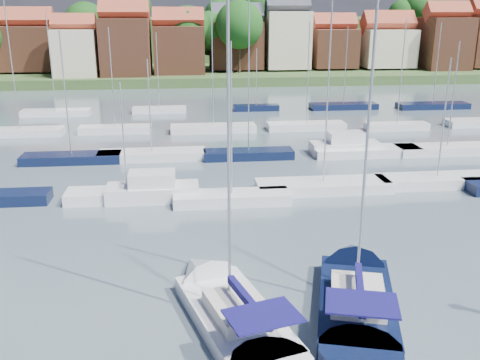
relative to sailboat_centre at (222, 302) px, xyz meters
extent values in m
plane|color=#42515A|center=(1.27, 36.20, -0.35)|extent=(260.00, 260.00, 0.00)
cube|color=silver|center=(0.46, -1.63, -0.10)|extent=(5.44, 8.70, 1.20)
cone|color=silver|center=(-0.91, 3.24, -0.10)|extent=(4.31, 4.70, 3.37)
cube|color=beige|center=(0.61, -2.17, 0.85)|extent=(3.19, 3.88, 0.70)
cylinder|color=#B2B2B7|center=(0.31, -1.09, 7.99)|extent=(0.14, 0.14, 14.98)
cylinder|color=#B2B2B7|center=(0.92, -3.25, 1.70)|extent=(1.32, 4.35, 0.10)
cube|color=#131050|center=(0.92, -3.25, 1.85)|extent=(1.45, 4.19, 0.35)
cube|color=#131050|center=(1.31, -4.65, 2.00)|extent=(3.31, 2.72, 0.08)
cube|color=black|center=(6.43, -1.02, -0.10)|extent=(5.67, 9.04, 1.20)
cone|color=black|center=(7.87, 4.03, -0.10)|extent=(4.49, 4.89, 3.50)
cylinder|color=black|center=(5.27, -5.05, -0.10)|extent=(4.33, 4.33, 1.20)
cube|color=beige|center=(6.27, -1.58, 0.85)|extent=(3.32, 4.04, 0.70)
cylinder|color=#B2B2B7|center=(6.59, -0.46, 8.45)|extent=(0.14, 0.14, 15.91)
cylinder|color=#B2B2B7|center=(5.95, -2.70, 1.70)|extent=(1.38, 4.51, 0.10)
cube|color=#131050|center=(5.95, -2.70, 1.85)|extent=(1.51, 4.34, 0.35)
cube|color=#131050|center=(5.53, -4.16, 2.00)|extent=(3.44, 2.84, 0.08)
sphere|color=#D85914|center=(7.06, 3.39, -0.35)|extent=(0.50, 0.50, 0.50)
cube|color=silver|center=(-6.00, 16.40, 0.00)|extent=(9.22, 2.58, 1.00)
cylinder|color=#B2B2B7|center=(-6.00, 16.40, 4.59)|extent=(0.12, 0.12, 8.18)
cube|color=silver|center=(1.90, 14.81, 0.00)|extent=(8.78, 2.46, 1.00)
cylinder|color=#B2B2B7|center=(1.90, 14.81, 6.03)|extent=(0.12, 0.12, 11.06)
cube|color=silver|center=(9.50, 16.86, 0.00)|extent=(10.79, 3.02, 1.00)
cylinder|color=#B2B2B7|center=(9.50, 16.86, 7.94)|extent=(0.12, 0.12, 14.87)
cube|color=silver|center=(19.25, 17.22, 0.00)|extent=(10.13, 2.84, 1.00)
cylinder|color=#B2B2B7|center=(19.25, 17.22, 5.30)|extent=(0.12, 0.12, 9.59)
cube|color=silver|center=(-4.04, 16.20, 0.15)|extent=(7.00, 2.60, 1.40)
cube|color=silver|center=(-4.04, 16.20, 1.25)|extent=(3.50, 2.20, 1.30)
cube|color=black|center=(-12.28, 27.83, 0.00)|extent=(9.30, 2.60, 1.00)
cylinder|color=#B2B2B7|center=(-12.28, 27.83, 6.24)|extent=(0.12, 0.12, 11.48)
cube|color=silver|center=(-4.67, 28.21, 0.00)|extent=(10.40, 2.91, 1.00)
cylinder|color=#B2B2B7|center=(-4.67, 28.21, 4.89)|extent=(0.12, 0.12, 8.77)
cube|color=black|center=(4.75, 27.48, 0.00)|extent=(8.80, 2.46, 1.00)
cylinder|color=#B2B2B7|center=(4.75, 27.48, 7.67)|extent=(0.12, 0.12, 14.33)
cube|color=silver|center=(16.67, 27.36, 0.00)|extent=(10.73, 3.00, 1.00)
cylinder|color=#B2B2B7|center=(16.67, 27.36, 6.57)|extent=(0.12, 0.12, 12.14)
cube|color=silver|center=(25.09, 27.16, 0.00)|extent=(10.48, 2.93, 1.00)
cylinder|color=#B2B2B7|center=(25.09, 27.16, 5.64)|extent=(0.12, 0.12, 10.28)
cube|color=silver|center=(14.73, 28.20, 0.15)|extent=(7.00, 2.60, 1.40)
cube|color=silver|center=(14.73, 28.20, 1.25)|extent=(3.50, 2.20, 1.30)
cube|color=silver|center=(-20.44, 40.41, 0.00)|extent=(9.71, 2.72, 1.00)
cylinder|color=#B2B2B7|center=(-20.44, 40.41, 7.94)|extent=(0.12, 0.12, 14.88)
cube|color=silver|center=(-9.57, 40.71, 0.00)|extent=(8.49, 2.38, 1.00)
cylinder|color=#B2B2B7|center=(-9.57, 40.71, 6.16)|extent=(0.12, 0.12, 11.31)
cube|color=silver|center=(2.06, 39.97, 0.00)|extent=(10.16, 2.85, 1.00)
cylinder|color=#B2B2B7|center=(2.06, 39.97, 7.80)|extent=(0.12, 0.12, 14.59)
cube|color=silver|center=(13.44, 40.09, 0.00)|extent=(9.53, 2.67, 1.00)
cylinder|color=#B2B2B7|center=(13.44, 40.09, 6.46)|extent=(0.12, 0.12, 11.91)
cube|color=silver|center=(24.43, 38.70, 0.00)|extent=(7.62, 2.13, 1.00)
cylinder|color=#B2B2B7|center=(24.43, 38.70, 6.57)|extent=(0.12, 0.12, 12.13)
cube|color=silver|center=(-18.99, 52.75, 0.00)|extent=(9.24, 2.59, 1.00)
cylinder|color=#B2B2B7|center=(-18.99, 52.75, 7.08)|extent=(0.12, 0.12, 13.17)
cube|color=silver|center=(-4.81, 53.50, 0.00)|extent=(7.57, 2.12, 1.00)
cylinder|color=#B2B2B7|center=(-4.81, 53.50, 5.62)|extent=(0.12, 0.12, 10.24)
cube|color=black|center=(9.15, 53.67, 0.00)|extent=(6.58, 1.84, 1.00)
cylinder|color=#B2B2B7|center=(9.15, 53.67, 4.51)|extent=(0.12, 0.12, 8.01)
cube|color=black|center=(22.21, 53.60, 0.00)|extent=(9.92, 2.78, 1.00)
cylinder|color=#B2B2B7|center=(22.21, 53.60, 5.96)|extent=(0.12, 0.12, 10.92)
cube|color=black|center=(35.55, 52.56, 0.00)|extent=(10.55, 2.95, 1.00)
cylinder|color=#B2B2B7|center=(35.55, 52.56, 6.26)|extent=(0.12, 0.12, 11.51)
cube|color=#3E5A2D|center=(1.27, 113.20, -0.05)|extent=(200.00, 70.00, 3.00)
cube|color=#3E5A2D|center=(1.27, 138.20, 4.65)|extent=(200.00, 60.00, 14.00)
cube|color=brown|center=(-32.38, 93.99, 6.22)|extent=(10.37, 9.97, 8.73)
cube|color=#98402C|center=(-32.38, 93.99, 11.85)|extent=(10.57, 5.13, 5.13)
cube|color=beige|center=(-21.47, 85.20, 5.73)|extent=(8.09, 8.80, 8.96)
cube|color=#98402C|center=(-21.47, 85.20, 11.20)|extent=(8.25, 4.00, 4.00)
cube|color=brown|center=(-12.08, 86.13, 6.74)|extent=(9.36, 10.17, 10.97)
cube|color=#98402C|center=(-12.08, 86.13, 13.37)|extent=(9.54, 4.63, 4.63)
cube|color=brown|center=(-1.77, 87.85, 5.96)|extent=(9.90, 8.56, 9.42)
cube|color=#98402C|center=(-1.77, 87.85, 11.89)|extent=(10.10, 4.90, 4.90)
cube|color=brown|center=(10.37, 92.84, 6.60)|extent=(10.59, 8.93, 9.49)
cube|color=#383A42|center=(10.37, 92.84, 12.64)|extent=(10.80, 5.24, 5.24)
cube|color=beige|center=(20.98, 91.99, 7.68)|extent=(9.01, 8.61, 11.65)
cube|color=#383A42|center=(20.98, 91.99, 14.60)|extent=(9.19, 4.46, 4.46)
cube|color=brown|center=(31.44, 93.19, 5.85)|extent=(9.10, 9.34, 8.00)
cube|color=#98402C|center=(31.44, 93.19, 10.97)|extent=(9.28, 4.50, 4.50)
cube|color=beige|center=(43.22, 92.79, 5.79)|extent=(10.86, 9.59, 7.88)
cube|color=#98402C|center=(43.22, 92.79, 11.06)|extent=(11.07, 5.37, 5.37)
cube|color=brown|center=(55.03, 90.11, 6.74)|extent=(9.18, 9.96, 10.97)
cube|color=#98402C|center=(55.03, 90.11, 13.35)|extent=(9.36, 4.54, 4.54)
cylinder|color=#382619|center=(58.04, 111.71, 8.16)|extent=(0.50, 0.50, 4.47)
sphere|color=#1B4D18|center=(58.04, 111.71, 14.23)|extent=(8.18, 8.18, 8.18)
cylinder|color=#382619|center=(4.73, 92.13, 3.48)|extent=(0.50, 0.50, 4.46)
sphere|color=#1B4D18|center=(4.73, 92.13, 9.53)|extent=(8.15, 8.15, 8.15)
cylinder|color=#382619|center=(16.49, 109.87, 8.23)|extent=(0.50, 0.50, 5.15)
sphere|color=#1B4D18|center=(16.49, 109.87, 15.21)|extent=(9.41, 9.41, 9.41)
cylinder|color=#382619|center=(-12.27, 112.51, 8.33)|extent=(0.50, 0.50, 4.56)
sphere|color=#1B4D18|center=(-12.27, 112.51, 14.52)|extent=(8.34, 8.34, 8.34)
cylinder|color=#382619|center=(-21.97, 101.44, 3.83)|extent=(0.50, 0.50, 5.15)
sphere|color=#1B4D18|center=(-21.97, 101.44, 10.82)|extent=(9.42, 9.42, 9.42)
cylinder|color=#382619|center=(-37.40, 103.52, 6.41)|extent=(0.50, 0.50, 3.42)
sphere|color=#1B4D18|center=(-37.40, 103.52, 11.05)|extent=(6.26, 6.26, 6.26)
cylinder|color=#382619|center=(15.03, 100.90, 3.14)|extent=(0.50, 0.50, 3.77)
sphere|color=#1B4D18|center=(15.03, 100.90, 8.25)|extent=(6.89, 6.89, 6.89)
cylinder|color=#382619|center=(10.32, 87.14, 3.86)|extent=(0.50, 0.50, 5.21)
sphere|color=#1B4D18|center=(10.32, 87.14, 10.93)|extent=(9.53, 9.53, 9.53)
cylinder|color=#382619|center=(63.20, 97.82, 2.74)|extent=(0.50, 0.50, 2.97)
sphere|color=#1B4D18|center=(63.20, 97.82, 6.77)|extent=(5.44, 5.44, 5.44)
cylinder|color=#382619|center=(0.12, 89.95, 3.67)|extent=(0.50, 0.50, 4.84)
sphere|color=#1B4D18|center=(0.12, 89.95, 10.24)|extent=(8.85, 8.85, 8.85)
cylinder|color=#382619|center=(53.95, 111.91, 7.82)|extent=(0.50, 0.50, 3.72)
sphere|color=#1B4D18|center=(53.95, 111.91, 12.86)|extent=(6.80, 6.80, 6.80)
cylinder|color=#382619|center=(55.32, 90.32, 3.28)|extent=(0.50, 0.50, 4.05)
sphere|color=#1B4D18|center=(55.32, 90.32, 8.77)|extent=(7.40, 7.40, 7.40)
cylinder|color=#382619|center=(8.10, 109.49, 7.56)|extent=(0.50, 0.50, 3.93)
sphere|color=#1B4D18|center=(8.10, 109.49, 12.90)|extent=(7.19, 7.19, 7.19)
cylinder|color=#382619|center=(31.92, 96.37, 3.16)|extent=(0.50, 0.50, 3.82)
sphere|color=#1B4D18|center=(31.92, 96.37, 8.35)|extent=(6.99, 6.99, 6.99)
cylinder|color=#382619|center=(-16.17, 89.32, 2.99)|extent=(0.50, 0.50, 3.48)
sphere|color=#1B4D18|center=(-16.17, 89.32, 7.72)|extent=(6.37, 6.37, 6.37)
cylinder|color=#382619|center=(58.78, 99.01, 2.74)|extent=(0.50, 0.50, 2.99)
sphere|color=#1B4D18|center=(58.78, 99.01, 6.80)|extent=(5.46, 5.46, 5.46)
cylinder|color=#382619|center=(4.88, 95.24, 2.88)|extent=(0.50, 0.50, 3.25)
sphere|color=#1B4D18|center=(4.88, 95.24, 7.28)|extent=(5.94, 5.94, 5.94)
cylinder|color=#382619|center=(-1.78, 96.93, 2.74)|extent=(0.50, 0.50, 2.98)
sphere|color=#1B4D18|center=(-1.78, 96.93, 6.79)|extent=(5.46, 5.46, 5.46)
cylinder|color=#382619|center=(65.93, 117.94, 9.01)|extent=(0.50, 0.50, 4.29)
sphere|color=#1B4D18|center=(65.93, 117.94, 14.83)|extent=(7.84, 7.84, 7.84)
camera|label=1|loc=(-1.61, -23.00, 13.53)|focal=40.00mm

